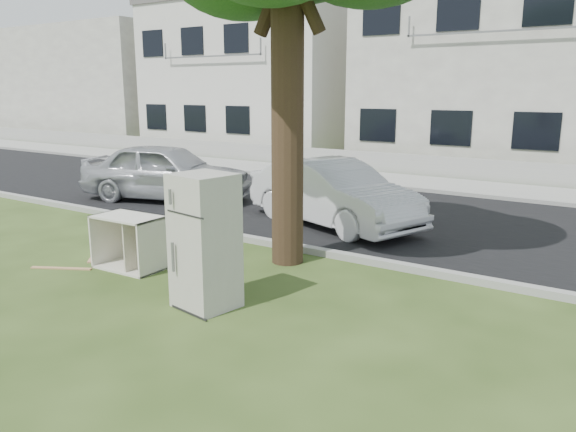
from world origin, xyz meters
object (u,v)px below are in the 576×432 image
Objects in this scene: cabinet at (130,242)px; car_center at (333,193)px; fridge at (205,242)px; car_left at (166,172)px.

cabinet is 4.68m from car_center.
cabinet is at bearing -177.00° from car_center.
fridge is at bearing -150.84° from car_center.
car_center is 5.09m from car_left.
car_left is at bearing 127.86° from cabinet.
car_center is at bearing -107.24° from car_left.
fridge reaches higher than car_left.
car_left reaches higher than cabinet.
car_left reaches higher than car_center.
cabinet is 0.25× the size of car_left.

